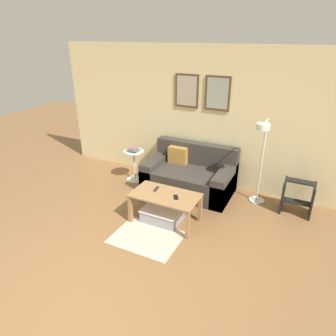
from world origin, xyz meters
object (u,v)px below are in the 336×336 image
at_px(couch, 190,176).
at_px(floor_lamp, 261,152).
at_px(book_stack, 133,150).
at_px(cell_phone, 176,197).
at_px(side_table, 134,163).
at_px(step_stool, 298,197).
at_px(coffee_table, 165,200).
at_px(remote_control, 156,189).
at_px(storage_bin, 162,214).

xyz_separation_m(couch, floor_lamp, (1.22, -0.04, 0.71)).
bearing_deg(book_stack, cell_phone, -36.50).
relative_size(side_table, step_stool, 1.13).
distance_m(coffee_table, step_stool, 2.16).
bearing_deg(cell_phone, book_stack, 113.64).
height_order(coffee_table, remote_control, remote_control).
bearing_deg(floor_lamp, storage_bin, -138.52).
distance_m(coffee_table, side_table, 1.60).
height_order(couch, step_stool, couch).
height_order(book_stack, remote_control, book_stack).
bearing_deg(step_stool, couch, -178.22).
relative_size(floor_lamp, side_table, 2.41).
relative_size(couch, step_stool, 2.91).
height_order(floor_lamp, step_stool, floor_lamp).
height_order(coffee_table, floor_lamp, floor_lamp).
distance_m(storage_bin, floor_lamp, 1.85).
distance_m(couch, floor_lamp, 1.41).
xyz_separation_m(couch, coffee_table, (0.06, -1.13, 0.10)).
distance_m(book_stack, step_stool, 3.04).
distance_m(side_table, step_stool, 3.02).
height_order(floor_lamp, cell_phone, floor_lamp).
bearing_deg(storage_bin, couch, 90.40).
distance_m(couch, coffee_table, 1.13).
bearing_deg(step_stool, side_table, -177.21).
bearing_deg(floor_lamp, cell_phone, -131.83).
height_order(remote_control, step_stool, step_stool).
relative_size(coffee_table, cell_phone, 7.38).
height_order(floor_lamp, side_table, floor_lamp).
relative_size(floor_lamp, remote_control, 9.93).
height_order(coffee_table, storage_bin, coffee_table).
bearing_deg(couch, cell_phone, -77.74).
relative_size(side_table, book_stack, 2.79).
xyz_separation_m(coffee_table, book_stack, (-1.21, 1.02, 0.26)).
height_order(couch, coffee_table, couch).
relative_size(storage_bin, book_stack, 2.72).
bearing_deg(couch, step_stool, 1.78).
bearing_deg(side_table, floor_lamp, 1.16).
relative_size(coffee_table, storage_bin, 1.71).
xyz_separation_m(side_table, cell_phone, (1.39, -1.04, 0.11)).
height_order(couch, remote_control, couch).
distance_m(side_table, book_stack, 0.28).
height_order(storage_bin, floor_lamp, floor_lamp).
height_order(coffee_table, step_stool, step_stool).
relative_size(coffee_table, floor_lamp, 0.69).
bearing_deg(remote_control, side_table, 129.11).
distance_m(cell_phone, step_stool, 2.02).
relative_size(storage_bin, side_table, 0.98).
bearing_deg(remote_control, book_stack, 129.41).
height_order(storage_bin, side_table, side_table).
bearing_deg(couch, storage_bin, -89.60).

